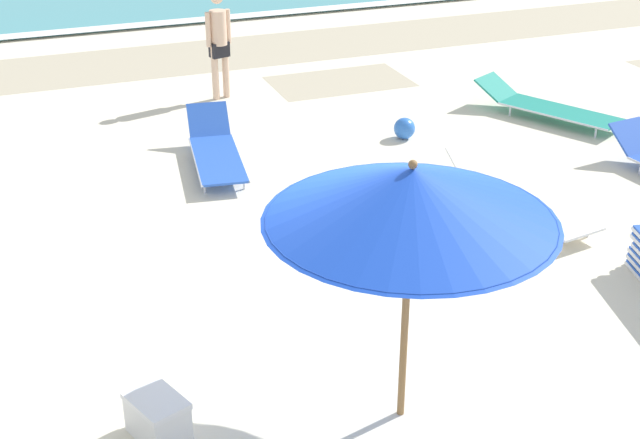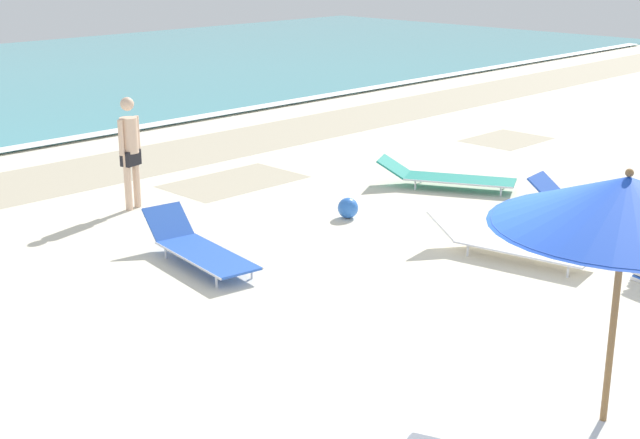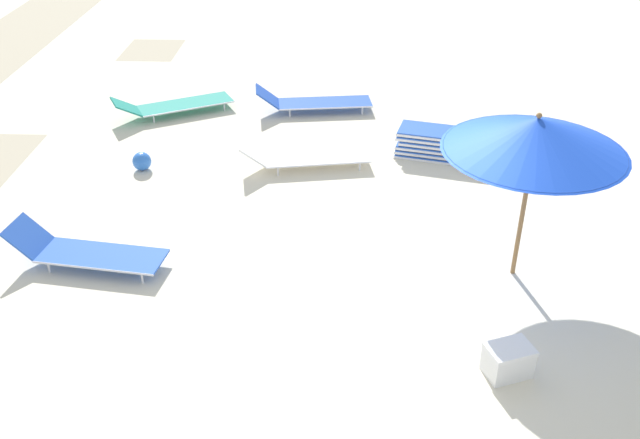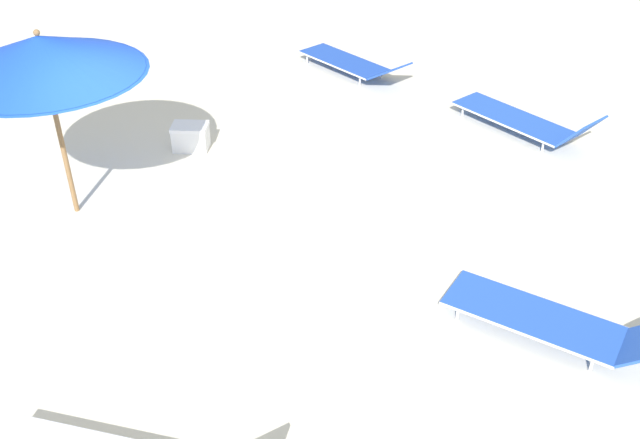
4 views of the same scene
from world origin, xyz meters
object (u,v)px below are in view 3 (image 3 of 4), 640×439
sun_lounger_mid_beach_pair_a (174,105)px  cooler_box (508,360)px  sun_lounger_mid_beach_solo (86,252)px  beach_ball (142,161)px  beach_umbrella (536,135)px  sun_lounger_near_water_left (313,101)px  lounger_stack (451,145)px  sun_lounger_under_umbrella (304,156)px

sun_lounger_mid_beach_pair_a → cooler_box: size_ratio=3.94×
sun_lounger_mid_beach_solo → beach_ball: (2.84, -0.02, -0.06)m
beach_umbrella → cooler_box: size_ratio=3.86×
beach_umbrella → sun_lounger_mid_beach_solo: 5.99m
sun_lounger_near_water_left → cooler_box: sun_lounger_near_water_left is taller
sun_lounger_mid_beach_pair_a → beach_ball: sun_lounger_mid_beach_pair_a is taller
sun_lounger_mid_beach_pair_a → beach_ball: bearing=151.7°
sun_lounger_near_water_left → sun_lounger_mid_beach_solo: 6.18m
lounger_stack → sun_lounger_mid_beach_solo: 6.33m
cooler_box → lounger_stack: bearing=69.3°
sun_lounger_mid_beach_solo → sun_lounger_mid_beach_pair_a: 5.26m
cooler_box → beach_ball: bearing=117.3°
beach_umbrella → beach_ball: (2.78, 5.70, -1.84)m
lounger_stack → sun_lounger_under_umbrella: size_ratio=0.88×
beach_umbrella → lounger_stack: bearing=7.4°
sun_lounger_mid_beach_solo → cooler_box: 5.60m
sun_lounger_under_umbrella → sun_lounger_mid_beach_solo: sun_lounger_mid_beach_solo is taller
sun_lounger_under_umbrella → sun_lounger_mid_beach_pair_a: bearing=41.0°
beach_ball → cooler_box: (-4.72, -5.26, 0.03)m
sun_lounger_under_umbrella → beach_ball: size_ratio=7.25×
sun_lounger_under_umbrella → cooler_box: (-4.92, -2.54, -0.02)m
cooler_box → sun_lounger_mid_beach_solo: bearing=139.5°
sun_lounger_under_umbrella → sun_lounger_near_water_left: size_ratio=0.97×
sun_lounger_mid_beach_solo → lounger_stack: bearing=-48.3°
sun_lounger_mid_beach_pair_a → sun_lounger_mid_beach_solo: bearing=151.8°
beach_umbrella → beach_ball: size_ratio=7.26×
beach_umbrella → beach_ball: 6.60m
lounger_stack → sun_lounger_under_umbrella: bearing=114.6°
beach_ball → lounger_stack: bearing=-82.8°
sun_lounger_under_umbrella → sun_lounger_near_water_left: sun_lounger_under_umbrella is taller
lounger_stack → cooler_box: lounger_stack is taller
lounger_stack → sun_lounger_mid_beach_pair_a: (1.75, 5.23, -0.05)m
lounger_stack → sun_lounger_near_water_left: sun_lounger_near_water_left is taller
sun_lounger_mid_beach_solo → beach_ball: bearing=7.7°
sun_lounger_mid_beach_pair_a → beach_ball: 2.42m
sun_lounger_mid_beach_solo → sun_lounger_near_water_left: bearing=-18.7°
lounger_stack → cooler_box: (-5.38, -0.01, -0.06)m
sun_lounger_near_water_left → beach_ball: 3.85m
beach_ball → cooler_box: cooler_box is taller
sun_lounger_near_water_left → cooler_box: size_ratio=3.96×
beach_umbrella → sun_lounger_under_umbrella: (2.99, 2.97, -1.79)m
lounger_stack → beach_ball: bearing=111.5°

